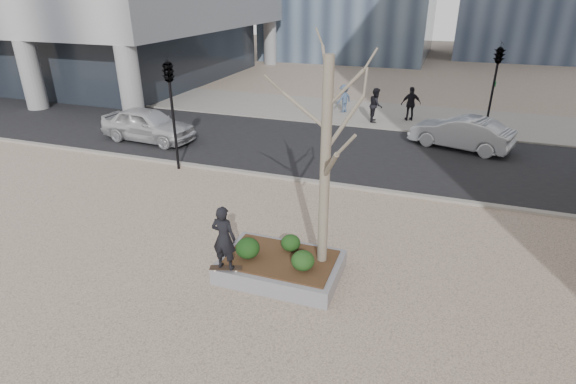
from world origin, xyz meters
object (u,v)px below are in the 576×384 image
(police_car, at_px, (148,125))
(skateboard, at_px, (226,269))
(planter, at_px, (281,267))
(skateboarder, at_px, (224,238))

(police_car, bearing_deg, skateboard, -132.38)
(planter, bearing_deg, skateboard, -141.34)
(skateboarder, bearing_deg, police_car, -46.38)
(skateboard, xyz_separation_m, police_car, (-8.69, 9.22, 0.32))
(skateboard, bearing_deg, police_car, 115.94)
(planter, xyz_separation_m, skateboard, (-1.10, -0.88, 0.26))
(skateboard, relative_size, skateboarder, 0.47)
(planter, relative_size, skateboard, 3.85)
(skateboarder, relative_size, police_car, 0.36)
(planter, xyz_separation_m, skateboarder, (-1.10, -0.88, 1.13))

